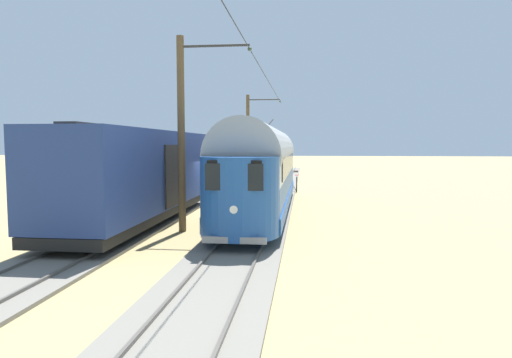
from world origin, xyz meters
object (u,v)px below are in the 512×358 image
catenary_pole_mid_near (183,131)px  switch_stand (297,182)px  vintage_streetcar (263,167)px  coach_adjacent (140,173)px  catenary_pole_foreground (249,138)px

catenary_pole_mid_near → switch_stand: (-4.04, -14.56, -3.18)m
vintage_streetcar → coach_adjacent: bearing=36.8°
vintage_streetcar → catenary_pole_mid_near: catenary_pole_mid_near is taller
coach_adjacent → vintage_streetcar: bearing=-143.2°
vintage_streetcar → catenary_pole_foreground: size_ratio=2.37×
coach_adjacent → catenary_pole_foreground: bearing=-97.2°
switch_stand → catenary_pole_mid_near: bearing=74.5°
coach_adjacent → switch_stand: size_ratio=10.19×
vintage_streetcar → switch_stand: 9.79m
coach_adjacent → switch_stand: 14.69m
vintage_streetcar → catenary_pole_mid_near: size_ratio=2.37×
vintage_streetcar → coach_adjacent: vintage_streetcar is taller
catenary_pole_mid_near → switch_stand: bearing=-105.5°
catenary_pole_foreground → switch_stand: 7.12m
catenary_pole_foreground → switch_stand: bearing=129.4°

